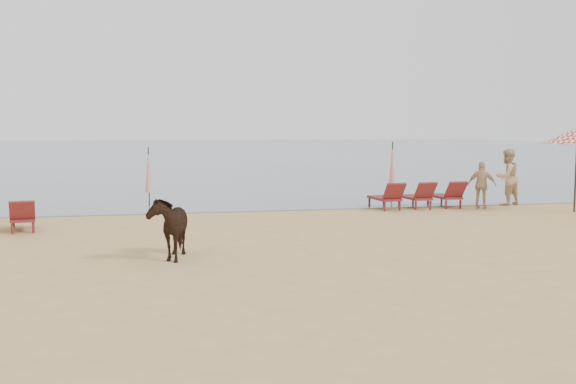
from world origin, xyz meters
The scene contains 9 objects.
ground centered at (0.00, 0.00, 0.00)m, with size 120.00×120.00×0.00m, color tan.
sea centered at (0.00, 80.00, 0.00)m, with size 160.00×140.00×0.06m, color #51606B.
lounger_cluster_left centered at (-6.81, 7.26, 0.39)m, with size 1.82×1.77×0.57m.
lounger_cluster_right centered at (5.30, 9.77, 0.43)m, with size 2.90×1.84×0.61m.
umbrella_closed_left centered at (-3.25, 12.06, 1.22)m, with size 0.24×0.24×1.98m.
umbrella_closed_right centered at (4.97, 11.21, 1.32)m, with size 0.26×0.26×2.15m.
cow centered at (-2.80, 3.21, 0.64)m, with size 0.69×1.51×1.28m, color black.
beachgoer_right_a centered at (8.64, 10.05, 0.96)m, with size 0.93×0.73×1.92m, color tan.
beachgoer_right_b centered at (7.34, 9.34, 0.77)m, with size 0.90×0.38×1.54m, color tan.
Camera 1 is at (-3.05, -9.64, 2.55)m, focal length 40.00 mm.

